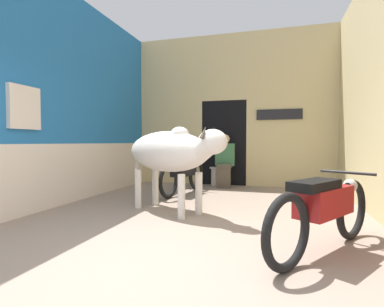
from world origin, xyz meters
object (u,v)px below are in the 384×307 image
at_px(cow, 171,152).
at_px(motorcycle_far, 184,173).
at_px(motorcycle_near, 324,208).
at_px(shopkeeper_seated, 225,159).
at_px(plastic_stool, 215,176).

height_order(cow, motorcycle_far, cow).
distance_m(motorcycle_near, motorcycle_far, 3.76).
relative_size(cow, shopkeeper_seated, 1.56).
bearing_deg(cow, plastic_stool, 87.74).
distance_m(cow, motorcycle_far, 1.76).
bearing_deg(motorcycle_far, shopkeeper_seated, 57.67).
bearing_deg(motorcycle_far, cow, -79.32).
relative_size(motorcycle_far, plastic_stool, 4.03).
distance_m(motorcycle_near, shopkeeper_seated, 4.36).
relative_size(shopkeeper_seated, plastic_stool, 2.71).
bearing_deg(plastic_stool, shopkeeper_seated, -30.78).
relative_size(cow, motorcycle_near, 1.17).
bearing_deg(plastic_stool, cow, -92.26).
bearing_deg(cow, motorcycle_far, 100.68).
xyz_separation_m(motorcycle_near, plastic_stool, (-1.96, 4.17, -0.20)).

